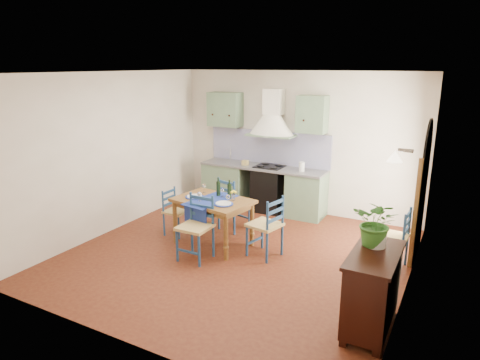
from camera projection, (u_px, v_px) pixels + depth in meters
name	position (u px, v px, depth m)	size (l,w,h in m)	color
floor	(237.00, 255.00, 6.76)	(5.00, 5.00, 0.00)	#42160E
back_wall	(271.00, 159.00, 8.65)	(5.00, 0.96, 2.80)	silver
right_wall	(417.00, 191.00, 5.51)	(0.26, 5.00, 2.80)	silver
left_wall	(113.00, 153.00, 7.54)	(0.04, 5.00, 2.80)	silver
ceiling	(237.00, 72.00, 6.03)	(5.00, 5.00, 0.01)	white
dining_table	(213.00, 205.00, 6.98)	(1.35, 1.05, 1.10)	brown
chair_near	(196.00, 227.00, 6.52)	(0.47, 0.47, 1.00)	navy
chair_far	(233.00, 203.00, 7.67)	(0.56, 0.56, 0.98)	navy
chair_left	(175.00, 211.00, 7.48)	(0.39, 0.39, 0.82)	navy
chair_right	(266.00, 226.00, 6.59)	(0.54, 0.54, 0.98)	navy
chair_spare	(395.00, 238.00, 6.22)	(0.45, 0.45, 0.92)	navy
sideboard	(372.00, 288.00, 4.75)	(0.50, 1.05, 0.94)	black
potted_plant	(377.00, 223.00, 4.75)	(0.50, 0.43, 0.55)	#326F26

